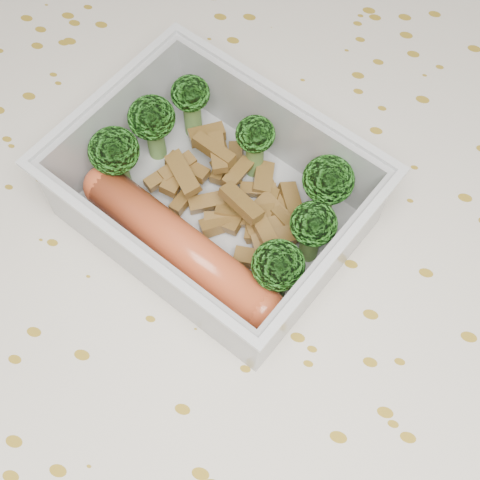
% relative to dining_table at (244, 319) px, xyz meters
% --- Properties ---
extents(ground_plane, '(4.00, 4.00, 0.00)m').
position_rel_dining_table_xyz_m(ground_plane, '(0.00, 0.00, -0.67)').
color(ground_plane, olive).
rests_on(ground_plane, ground).
extents(dining_table, '(1.40, 0.90, 0.75)m').
position_rel_dining_table_xyz_m(dining_table, '(0.00, 0.00, 0.00)').
color(dining_table, brown).
rests_on(dining_table, ground).
extents(tablecloth, '(1.46, 0.96, 0.19)m').
position_rel_dining_table_xyz_m(tablecloth, '(0.00, 0.00, 0.05)').
color(tablecloth, silver).
rests_on(tablecloth, dining_table).
extents(lunch_container, '(0.21, 0.19, 0.06)m').
position_rel_dining_table_xyz_m(lunch_container, '(-0.03, 0.03, 0.11)').
color(lunch_container, silver).
rests_on(lunch_container, tablecloth).
extents(broccoli_florets, '(0.16, 0.12, 0.05)m').
position_rel_dining_table_xyz_m(broccoli_florets, '(-0.02, 0.04, 0.13)').
color(broccoli_florets, '#608C3F').
rests_on(broccoli_florets, lunch_container).
extents(meat_pile, '(0.11, 0.09, 0.03)m').
position_rel_dining_table_xyz_m(meat_pile, '(-0.02, 0.04, 0.10)').
color(meat_pile, brown).
rests_on(meat_pile, lunch_container).
extents(sausage, '(0.14, 0.08, 0.03)m').
position_rel_dining_table_xyz_m(sausage, '(-0.04, -0.01, 0.11)').
color(sausage, '#CC512A').
rests_on(sausage, lunch_container).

